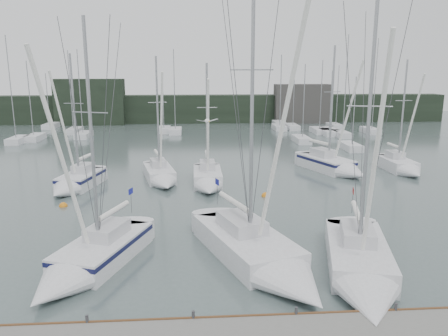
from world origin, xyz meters
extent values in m
plane|color=#4C5D5B|center=(0.00, 0.00, 0.00)|extent=(160.00, 160.00, 0.00)
cube|color=#63635E|center=(0.00, -5.00, 0.20)|extent=(24.00, 2.00, 0.40)
cube|color=black|center=(0.00, 62.00, 2.50)|extent=(90.00, 4.00, 5.00)
cube|color=black|center=(-20.00, 60.00, 4.00)|extent=(12.00, 3.00, 8.00)
cube|color=#3A3835|center=(18.00, 60.00, 3.50)|extent=(10.00, 3.00, 7.00)
cube|color=silver|center=(25.52, 46.28, 0.35)|extent=(1.80, 4.50, 0.90)
cylinder|color=gray|center=(25.52, 45.78, 7.47)|extent=(0.12, 0.12, 13.33)
cube|color=silver|center=(-25.71, 55.66, 0.35)|extent=(1.80, 4.50, 0.90)
cylinder|color=gray|center=(-25.71, 55.16, 4.93)|extent=(0.12, 0.12, 8.25)
cube|color=silver|center=(-6.43, 49.40, 0.35)|extent=(1.80, 4.50, 0.90)
cylinder|color=gray|center=(-6.43, 48.90, 4.85)|extent=(0.12, 0.12, 8.10)
cube|color=silver|center=(12.71, 38.38, 0.35)|extent=(1.80, 4.50, 0.90)
cylinder|color=gray|center=(12.71, 37.88, 5.57)|extent=(0.12, 0.12, 9.54)
cube|color=silver|center=(18.30, 44.54, 0.35)|extent=(1.80, 4.50, 0.90)
cylinder|color=gray|center=(18.30, 44.04, 5.14)|extent=(0.12, 0.12, 8.68)
cube|color=silver|center=(-23.92, 42.76, 0.35)|extent=(1.80, 4.50, 0.90)
cylinder|color=gray|center=(-23.92, 42.26, 5.80)|extent=(0.12, 0.12, 10.00)
cube|color=silver|center=(12.10, 50.88, 0.35)|extent=(1.80, 4.50, 0.90)
cylinder|color=gray|center=(12.10, 50.38, 6.33)|extent=(0.12, 0.12, 11.05)
cube|color=silver|center=(-25.44, 40.63, 0.35)|extent=(1.80, 4.50, 0.90)
cylinder|color=gray|center=(-25.44, 40.13, 7.36)|extent=(0.12, 0.12, 13.11)
cube|color=silver|center=(-4.60, 47.94, 0.35)|extent=(1.80, 4.50, 0.90)
cylinder|color=gray|center=(-4.60, 47.44, 6.68)|extent=(0.12, 0.12, 11.76)
cube|color=silver|center=(21.64, 51.70, 0.35)|extent=(1.80, 4.50, 0.90)
cylinder|color=gray|center=(21.64, 51.20, 5.53)|extent=(0.12, 0.12, 9.47)
cube|color=silver|center=(-17.66, 44.59, 0.35)|extent=(1.80, 4.50, 0.90)
cylinder|color=gray|center=(-17.66, 44.09, 6.57)|extent=(0.12, 0.12, 11.55)
cube|color=silver|center=(17.47, 46.75, 0.35)|extent=(1.80, 4.50, 0.90)
cylinder|color=gray|center=(17.47, 46.25, 5.91)|extent=(0.12, 0.12, 10.22)
cube|color=silver|center=(19.76, 42.76, 0.35)|extent=(1.80, 4.50, 0.90)
cylinder|color=gray|center=(19.76, 42.26, 7.60)|extent=(0.12, 0.12, 13.60)
cube|color=silver|center=(-20.19, 49.24, 0.35)|extent=(1.80, 4.50, 0.90)
cylinder|color=gray|center=(-20.19, 48.74, 6.60)|extent=(0.12, 0.12, 11.59)
cube|color=silver|center=(19.12, 46.25, 0.35)|extent=(1.80, 4.50, 0.90)
cylinder|color=gray|center=(19.12, 45.75, 5.40)|extent=(0.12, 0.12, 9.20)
cube|color=silver|center=(14.37, 51.39, 0.35)|extent=(1.80, 4.50, 0.90)
cylinder|color=gray|center=(14.37, 50.89, 6.40)|extent=(0.12, 0.12, 11.20)
cube|color=silver|center=(17.39, 32.58, 0.35)|extent=(1.80, 4.50, 0.90)
cylinder|color=gray|center=(17.39, 32.08, 4.82)|extent=(0.12, 0.12, 8.05)
cube|color=silver|center=(13.07, 55.84, 0.35)|extent=(1.80, 4.50, 0.90)
cylinder|color=gray|center=(13.07, 55.34, 6.42)|extent=(0.12, 0.12, 11.24)
cube|color=silver|center=(-6.64, 2.45, 0.42)|extent=(4.60, 6.61, 1.41)
cone|color=silver|center=(-8.09, -1.62, 0.42)|extent=(3.44, 3.36, 2.72)
cube|color=#BBBCC0|center=(-6.48, 2.89, 1.46)|extent=(2.23, 2.78, 0.66)
cylinder|color=gray|center=(-6.78, 2.04, 6.61)|extent=(0.17, 0.17, 10.97)
cylinder|color=white|center=(-6.23, 3.59, 2.30)|extent=(1.24, 2.87, 0.26)
cube|color=#10123B|center=(-6.64, 2.45, 0.89)|extent=(4.63, 6.64, 0.23)
cube|color=navy|center=(-5.55, 5.47, 2.82)|extent=(0.19, 0.48, 0.34)
cube|color=silver|center=(0.82, 2.67, 0.46)|extent=(5.56, 8.09, 1.53)
cone|color=silver|center=(2.60, -2.33, 0.46)|extent=(4.14, 4.09, 3.26)
cube|color=#BBBCC0|center=(0.65, 3.15, 1.58)|extent=(2.68, 3.40, 0.71)
cylinder|color=gray|center=(1.00, 2.17, 8.28)|extent=(0.18, 0.18, 14.12)
cylinder|color=white|center=(0.32, 4.07, 2.49)|extent=(1.49, 3.52, 0.29)
cube|color=navy|center=(-0.50, 6.36, 3.05)|extent=(0.20, 0.52, 0.37)
cube|color=silver|center=(6.34, 0.96, 0.43)|extent=(4.50, 7.32, 1.44)
cone|color=silver|center=(5.12, -3.75, 0.43)|extent=(3.53, 3.55, 2.88)
cube|color=#BBBCC0|center=(6.46, 1.42, 1.49)|extent=(2.22, 3.04, 0.67)
cylinder|color=gray|center=(6.22, 0.49, 6.91)|extent=(0.17, 0.17, 11.51)
cylinder|color=white|center=(6.68, 2.28, 2.36)|extent=(1.10, 3.29, 0.27)
cube|color=maroon|center=(7.24, 4.44, 2.88)|extent=(0.15, 0.51, 0.35)
cube|color=silver|center=(-11.42, 17.42, 0.43)|extent=(3.40, 5.24, 1.44)
cone|color=silver|center=(-12.18, 14.05, 0.43)|extent=(2.79, 2.55, 2.40)
cube|color=#BBBCC0|center=(-11.32, 17.89, 1.49)|extent=(1.71, 2.18, 0.67)
cylinder|color=gray|center=(-11.50, 17.08, 6.03)|extent=(0.17, 0.17, 9.76)
cylinder|color=white|center=(-11.21, 18.36, 2.35)|extent=(0.78, 2.36, 0.27)
cube|color=#10123B|center=(-11.42, 17.42, 0.91)|extent=(3.43, 5.27, 0.24)
cube|color=silver|center=(-5.02, 19.39, 0.41)|extent=(3.33, 5.54, 1.37)
cone|color=silver|center=(-4.23, 15.78, 0.41)|extent=(2.70, 2.65, 2.28)
cube|color=#BBBCC0|center=(-5.11, 19.84, 1.41)|extent=(1.67, 2.29, 0.64)
cylinder|color=gray|center=(-4.94, 19.03, 5.94)|extent=(0.16, 0.16, 9.69)
cylinder|color=white|center=(-5.24, 20.40, 2.24)|extent=(0.79, 2.52, 0.26)
cube|color=silver|center=(-0.72, 17.64, 0.44)|extent=(2.38, 5.13, 1.48)
cone|color=silver|center=(-0.73, 13.98, 0.44)|extent=(2.37, 2.20, 2.36)
cube|color=#BBBCC0|center=(-0.71, 18.13, 1.53)|extent=(1.31, 2.05, 0.69)
cylinder|color=gray|center=(-0.72, 17.27, 5.69)|extent=(0.18, 0.18, 9.02)
cylinder|color=white|center=(-0.71, 18.66, 2.41)|extent=(0.28, 2.50, 0.28)
cube|color=silver|center=(11.10, 22.04, 0.47)|extent=(4.74, 6.51, 1.58)
cone|color=silver|center=(12.67, 18.12, 0.47)|extent=(3.48, 3.37, 2.74)
cube|color=#BBBCC0|center=(10.91, 22.53, 1.63)|extent=(2.28, 2.76, 0.74)
cylinder|color=gray|center=(11.26, 21.65, 6.55)|extent=(0.19, 0.19, 10.58)
cylinder|color=white|center=(10.66, 23.14, 2.58)|extent=(1.35, 2.79, 0.29)
cube|color=#10123B|center=(11.10, 22.04, 1.00)|extent=(4.77, 6.54, 0.26)
cube|color=silver|center=(18.03, 21.50, 0.42)|extent=(2.43, 4.81, 1.40)
cone|color=silver|center=(18.10, 18.09, 0.42)|extent=(2.37, 2.09, 2.33)
cube|color=#BBBCC0|center=(18.02, 21.96, 1.45)|extent=(1.32, 1.93, 0.65)
cylinder|color=gray|center=(18.04, 21.16, 5.85)|extent=(0.17, 0.17, 9.46)
cylinder|color=white|center=(18.01, 22.45, 2.28)|extent=(0.31, 2.33, 0.26)
sphere|color=orange|center=(3.66, 13.34, 0.00)|extent=(0.61, 0.61, 0.61)
sphere|color=orange|center=(-11.38, 11.83, 0.00)|extent=(0.60, 0.60, 0.60)
ellipsoid|color=white|center=(-1.32, -1.49, 7.67)|extent=(0.35, 0.46, 0.19)
cube|color=#95989D|center=(-1.56, -1.59, 7.69)|extent=(0.43, 0.28, 0.10)
cube|color=#95989D|center=(-1.08, -1.39, 7.69)|extent=(0.43, 0.28, 0.10)
camera|label=1|loc=(-1.89, -19.13, 9.74)|focal=35.00mm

